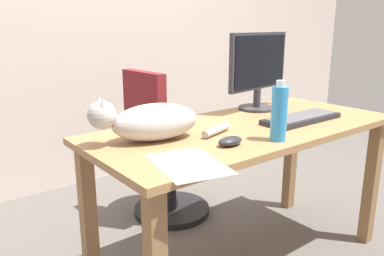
{
  "coord_description": "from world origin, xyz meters",
  "views": [
    {
      "loc": [
        -1.28,
        -1.21,
        1.18
      ],
      "look_at": [
        -0.37,
        -0.05,
        0.79
      ],
      "focal_mm": 36.26,
      "sensor_mm": 36.0,
      "label": 1
    }
  ],
  "objects_px": {
    "cat": "(150,121)",
    "monitor": "(259,68)",
    "office_chair": "(164,155)",
    "keyboard": "(301,118)",
    "computer_mouse": "(230,141)",
    "water_bottle": "(279,113)"
  },
  "relations": [
    {
      "from": "keyboard",
      "to": "water_bottle",
      "type": "xyz_separation_m",
      "value": [
        -0.35,
        -0.14,
        0.1
      ]
    },
    {
      "from": "monitor",
      "to": "cat",
      "type": "xyz_separation_m",
      "value": [
        -0.78,
        -0.15,
        -0.15
      ]
    },
    {
      "from": "computer_mouse",
      "to": "water_bottle",
      "type": "distance_m",
      "value": 0.23
    },
    {
      "from": "cat",
      "to": "water_bottle",
      "type": "bearing_deg",
      "value": -37.72
    },
    {
      "from": "keyboard",
      "to": "water_bottle",
      "type": "distance_m",
      "value": 0.39
    },
    {
      "from": "keyboard",
      "to": "computer_mouse",
      "type": "distance_m",
      "value": 0.55
    },
    {
      "from": "office_chair",
      "to": "keyboard",
      "type": "relative_size",
      "value": 2.11
    },
    {
      "from": "computer_mouse",
      "to": "monitor",
      "type": "bearing_deg",
      "value": 34.45
    },
    {
      "from": "office_chair",
      "to": "computer_mouse",
      "type": "relative_size",
      "value": 8.44
    },
    {
      "from": "cat",
      "to": "monitor",
      "type": "bearing_deg",
      "value": 10.63
    },
    {
      "from": "monitor",
      "to": "keyboard",
      "type": "height_order",
      "value": "monitor"
    },
    {
      "from": "monitor",
      "to": "office_chair",
      "type": "bearing_deg",
      "value": 124.9
    },
    {
      "from": "keyboard",
      "to": "cat",
      "type": "bearing_deg",
      "value": 167.12
    },
    {
      "from": "office_chair",
      "to": "water_bottle",
      "type": "xyz_separation_m",
      "value": [
        -0.06,
        -0.92,
        0.44
      ]
    },
    {
      "from": "office_chair",
      "to": "water_bottle",
      "type": "distance_m",
      "value": 1.02
    },
    {
      "from": "cat",
      "to": "computer_mouse",
      "type": "relative_size",
      "value": 5.46
    },
    {
      "from": "water_bottle",
      "to": "office_chair",
      "type": "bearing_deg",
      "value": 86.34
    },
    {
      "from": "computer_mouse",
      "to": "water_bottle",
      "type": "xyz_separation_m",
      "value": [
        0.2,
        -0.07,
        0.1
      ]
    },
    {
      "from": "monitor",
      "to": "keyboard",
      "type": "distance_m",
      "value": 0.38
    },
    {
      "from": "monitor",
      "to": "cat",
      "type": "bearing_deg",
      "value": -169.37
    },
    {
      "from": "office_chair",
      "to": "water_bottle",
      "type": "relative_size",
      "value": 3.81
    },
    {
      "from": "keyboard",
      "to": "computer_mouse",
      "type": "bearing_deg",
      "value": -172.07
    }
  ]
}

